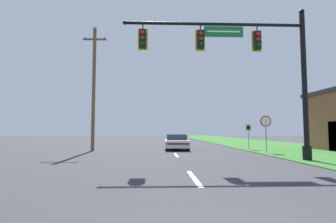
{
  "coord_description": "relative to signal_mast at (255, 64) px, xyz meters",
  "views": [
    {
      "loc": [
        -1.16,
        -2.37,
        1.5
      ],
      "look_at": [
        0.0,
        27.09,
        3.69
      ],
      "focal_mm": 28.0,
      "sensor_mm": 36.0,
      "label": 1
    }
  ],
  "objects": [
    {
      "name": "grass_verge_right",
      "position": [
        6.68,
        19.33,
        -4.9
      ],
      "size": [
        10.0,
        110.0,
        0.04
      ],
      "color": "#2D6626",
      "rests_on": "ground"
    },
    {
      "name": "road_center_line",
      "position": [
        -3.82,
        11.33,
        -4.92
      ],
      "size": [
        0.16,
        34.8,
        0.01
      ],
      "color": "silver",
      "rests_on": "ground"
    },
    {
      "name": "signal_mast",
      "position": [
        0.0,
        0.0,
        0.0
      ],
      "size": [
        9.58,
        0.47,
        7.85
      ],
      "color": "black",
      "rests_on": "grass_verge_right"
    },
    {
      "name": "car_ahead",
      "position": [
        -3.43,
        8.4,
        -4.32
      ],
      "size": [
        1.98,
        4.74,
        1.19
      ],
      "color": "black",
      "rests_on": "ground"
    },
    {
      "name": "stop_sign",
      "position": [
        2.43,
        4.64,
        -3.06
      ],
      "size": [
        0.76,
        0.07,
        2.5
      ],
      "color": "gray",
      "rests_on": "grass_verge_right"
    },
    {
      "name": "route_sign_post",
      "position": [
        2.34,
        7.84,
        -3.4
      ],
      "size": [
        0.55,
        0.06,
        2.03
      ],
      "color": "gray",
      "rests_on": "grass_verge_right"
    },
    {
      "name": "utility_pole_near",
      "position": [
        -9.89,
        7.0,
        -0.02
      ],
      "size": [
        1.8,
        0.26,
        9.5
      ],
      "color": "brown",
      "rests_on": "ground"
    }
  ]
}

